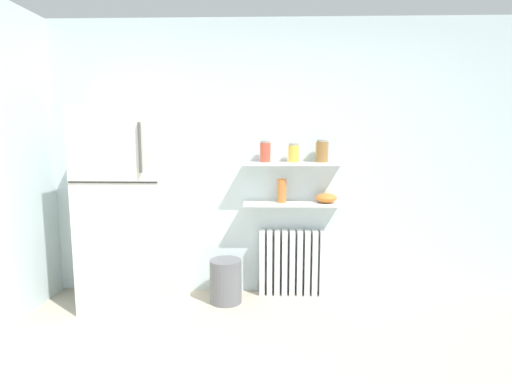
# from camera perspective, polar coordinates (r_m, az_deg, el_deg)

# --- Properties ---
(ground_plane) EXTENTS (7.04, 7.04, 0.00)m
(ground_plane) POSITION_cam_1_polar(r_m,az_deg,el_deg) (2.90, 4.48, -24.33)
(ground_plane) COLOR #B2A893
(back_wall) EXTENTS (7.04, 0.10, 2.60)m
(back_wall) POSITION_cam_1_polar(r_m,az_deg,el_deg) (4.01, 3.62, 4.44)
(back_wall) COLOR silver
(back_wall) RESTS_ON ground_plane
(refrigerator) EXTENTS (0.74, 0.68, 1.77)m
(refrigerator) POSITION_cam_1_polar(r_m,az_deg,el_deg) (3.90, -17.21, -2.16)
(refrigerator) COLOR silver
(refrigerator) RESTS_ON ground_plane
(radiator) EXTENTS (0.63, 0.12, 0.63)m
(radiator) POSITION_cam_1_polar(r_m,az_deg,el_deg) (4.07, 4.96, -9.65)
(radiator) COLOR white
(radiator) RESTS_ON ground_plane
(wall_shelf_lower) EXTENTS (0.92, 0.22, 0.02)m
(wall_shelf_lower) POSITION_cam_1_polar(r_m,az_deg,el_deg) (3.90, 5.09, -1.64)
(wall_shelf_lower) COLOR white
(wall_shelf_upper) EXTENTS (0.92, 0.22, 0.02)m
(wall_shelf_upper) POSITION_cam_1_polar(r_m,az_deg,el_deg) (3.85, 5.16, 3.92)
(wall_shelf_upper) COLOR white
(storage_jar_0) EXTENTS (0.10, 0.10, 0.20)m
(storage_jar_0) POSITION_cam_1_polar(r_m,az_deg,el_deg) (3.84, 1.28, 5.57)
(storage_jar_0) COLOR #C64C38
(storage_jar_0) RESTS_ON wall_shelf_upper
(storage_jar_1) EXTENTS (0.10, 0.10, 0.17)m
(storage_jar_1) POSITION_cam_1_polar(r_m,az_deg,el_deg) (3.85, 5.18, 5.37)
(storage_jar_1) COLOR yellow
(storage_jar_1) RESTS_ON wall_shelf_upper
(storage_jar_2) EXTENTS (0.11, 0.11, 0.21)m
(storage_jar_2) POSITION_cam_1_polar(r_m,az_deg,el_deg) (3.87, 9.06, 5.57)
(storage_jar_2) COLOR olive
(storage_jar_2) RESTS_ON wall_shelf_upper
(vase) EXTENTS (0.09, 0.09, 0.22)m
(vase) POSITION_cam_1_polar(r_m,az_deg,el_deg) (3.88, 3.57, 0.18)
(vase) COLOR #CC7033
(vase) RESTS_ON wall_shelf_lower
(shelf_bowl) EXTENTS (0.20, 0.20, 0.09)m
(shelf_bowl) POSITION_cam_1_polar(r_m,az_deg,el_deg) (3.92, 9.62, -0.83)
(shelf_bowl) COLOR orange
(shelf_bowl) RESTS_ON wall_shelf_lower
(trash_bin) EXTENTS (0.29, 0.29, 0.40)m
(trash_bin) POSITION_cam_1_polar(r_m,az_deg,el_deg) (3.92, -4.18, -12.10)
(trash_bin) COLOR slate
(trash_bin) RESTS_ON ground_plane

